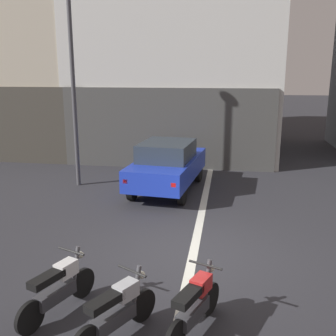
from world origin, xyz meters
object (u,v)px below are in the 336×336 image
motorcycle_red_row_centre (195,305)px  motorcycle_silver_row_left_mid (117,311)px  car_blue_crossing_near (168,164)px  street_lamp (72,62)px  motorcycle_white_row_leftmost (58,288)px

motorcycle_red_row_centre → motorcycle_silver_row_left_mid: bearing=-163.3°
car_blue_crossing_near → motorcycle_red_row_centre: (1.52, -7.10, -0.43)m
motorcycle_silver_row_left_mid → street_lamp: bearing=115.1°
street_lamp → motorcycle_red_row_centre: bearing=-57.4°
street_lamp → motorcycle_white_row_leftmost: (2.46, -7.14, -3.66)m
motorcycle_silver_row_left_mid → motorcycle_red_row_centre: same height
motorcycle_white_row_leftmost → motorcycle_silver_row_left_mid: size_ratio=1.06×
street_lamp → motorcycle_silver_row_left_mid: 9.16m
car_blue_crossing_near → street_lamp: 4.51m
car_blue_crossing_near → motorcycle_silver_row_left_mid: size_ratio=2.87×
street_lamp → motorcycle_red_row_centre: street_lamp is taller
motorcycle_white_row_leftmost → motorcycle_silver_row_left_mid: 1.20m
car_blue_crossing_near → motorcycle_white_row_leftmost: bearing=-95.7°
car_blue_crossing_near → motorcycle_red_row_centre: 7.27m
street_lamp → motorcycle_red_row_centre: (4.66, -7.27, -3.66)m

